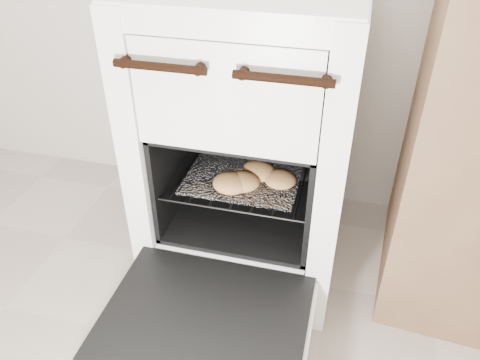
{
  "coord_description": "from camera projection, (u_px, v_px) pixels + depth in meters",
  "views": [
    {
      "loc": [
        0.32,
        -0.1,
        1.19
      ],
      "look_at": [
        0.03,
        1.02,
        0.4
      ],
      "focal_mm": 35.0,
      "sensor_mm": 36.0,
      "label": 1
    }
  ],
  "objects": [
    {
      "name": "foil_sheet",
      "position": [
        245.0,
        174.0,
        1.45
      ],
      "size": [
        0.34,
        0.3,
        0.01
      ],
      "primitive_type": "cube",
      "color": "white",
      "rests_on": "oven_rack"
    },
    {
      "name": "stove",
      "position": [
        252.0,
        142.0,
        1.49
      ],
      "size": [
        0.61,
        0.67,
        0.93
      ],
      "color": "white",
      "rests_on": "ground"
    },
    {
      "name": "oven_door",
      "position": [
        205.0,
        320.0,
        1.22
      ],
      "size": [
        0.55,
        0.42,
        0.04
      ],
      "color": "black",
      "rests_on": "stove"
    },
    {
      "name": "oven_rack",
      "position": [
        246.0,
        172.0,
        1.47
      ],
      "size": [
        0.44,
        0.42,
        0.01
      ],
      "color": "black",
      "rests_on": "stove"
    },
    {
      "name": "baked_rolls",
      "position": [
        252.0,
        178.0,
        1.38
      ],
      "size": [
        0.27,
        0.21,
        0.05
      ],
      "color": "#DF9C59",
      "rests_on": "foil_sheet"
    }
  ]
}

